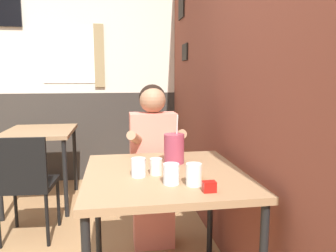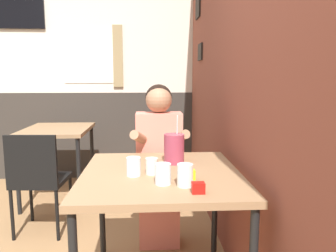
{
  "view_description": "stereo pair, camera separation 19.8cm",
  "coord_description": "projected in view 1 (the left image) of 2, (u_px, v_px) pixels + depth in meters",
  "views": [
    {
      "loc": [
        0.36,
        -1.35,
        1.3
      ],
      "look_at": [
        0.67,
        0.58,
        1.0
      ],
      "focal_mm": 35.0,
      "sensor_mm": 36.0,
      "label": 1
    },
    {
      "loc": [
        0.55,
        -1.37,
        1.3
      ],
      "look_at": [
        0.67,
        0.58,
        1.0
      ],
      "focal_mm": 35.0,
      "sensor_mm": 36.0,
      "label": 2
    }
  ],
  "objects": [
    {
      "name": "background_table",
      "position": [
        40.0,
        139.0,
        3.29
      ],
      "size": [
        0.65,
        0.82,
        0.77
      ],
      "color": "#93704C",
      "rests_on": "ground_plane"
    },
    {
      "name": "glass_far_side",
      "position": [
        156.0,
        167.0,
        1.77
      ],
      "size": [
        0.07,
        0.07,
        0.09
      ],
      "color": "silver",
      "rests_on": "main_table"
    },
    {
      "name": "chair_near_window",
      "position": [
        25.0,
        180.0,
        2.55
      ],
      "size": [
        0.43,
        0.43,
        0.86
      ],
      "rotation": [
        0.0,
        0.0,
        -0.07
      ],
      "color": "black",
      "rests_on": "ground_plane"
    },
    {
      "name": "glass_center",
      "position": [
        194.0,
        175.0,
        1.59
      ],
      "size": [
        0.08,
        0.08,
        0.11
      ],
      "color": "silver",
      "rests_on": "main_table"
    },
    {
      "name": "glass_near_pitcher",
      "position": [
        138.0,
        167.0,
        1.73
      ],
      "size": [
        0.08,
        0.08,
        0.1
      ],
      "color": "silver",
      "rests_on": "main_table"
    },
    {
      "name": "cocktail_pitcher",
      "position": [
        174.0,
        149.0,
        2.01
      ],
      "size": [
        0.12,
        0.12,
        0.3
      ],
      "color": "#99384C",
      "rests_on": "main_table"
    },
    {
      "name": "condiment_ketchup",
      "position": [
        209.0,
        187.0,
        1.51
      ],
      "size": [
        0.06,
        0.04,
        0.05
      ],
      "color": "#B7140F",
      "rests_on": "main_table"
    },
    {
      "name": "glass_by_brick",
      "position": [
        171.0,
        174.0,
        1.61
      ],
      "size": [
        0.08,
        0.08,
        0.1
      ],
      "color": "silver",
      "rests_on": "main_table"
    },
    {
      "name": "brick_wall_right",
      "position": [
        207.0,
        71.0,
        2.8
      ],
      "size": [
        0.08,
        4.8,
        2.7
      ],
      "color": "brown",
      "rests_on": "ground_plane"
    },
    {
      "name": "main_table",
      "position": [
        165.0,
        184.0,
        1.84
      ],
      "size": [
        0.88,
        0.94,
        0.77
      ],
      "color": "#93704C",
      "rests_on": "ground_plane"
    },
    {
      "name": "condiment_mustard",
      "position": [
        195.0,
        174.0,
        1.7
      ],
      "size": [
        0.06,
        0.04,
        0.05
      ],
      "color": "yellow",
      "rests_on": "main_table"
    },
    {
      "name": "back_wall",
      "position": [
        85.0,
        72.0,
        4.01
      ],
      "size": [
        5.22,
        0.09,
        2.7
      ],
      "color": "beige",
      "rests_on": "ground_plane"
    },
    {
      "name": "person_seated",
      "position": [
        153.0,
        164.0,
        2.47
      ],
      "size": [
        0.42,
        0.4,
        1.24
      ],
      "color": "#EA7F6B",
      "rests_on": "ground_plane"
    }
  ]
}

